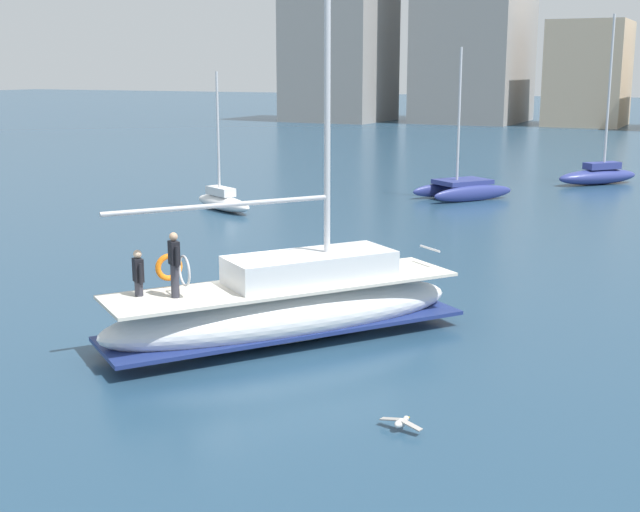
{
  "coord_description": "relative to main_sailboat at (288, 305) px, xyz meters",
  "views": [
    {
      "loc": [
        11.63,
        -18.63,
        6.8
      ],
      "look_at": [
        1.54,
        1.94,
        1.8
      ],
      "focal_mm": 48.46,
      "sensor_mm": 36.0,
      "label": 1
    }
  ],
  "objects": [
    {
      "name": "ground_plane",
      "position": [
        -1.58,
        -0.0,
        -0.91
      ],
      "size": [
        400.0,
        400.0,
        0.0
      ],
      "primitive_type": "plane",
      "color": "navy"
    },
    {
      "name": "main_sailboat",
      "position": [
        0.0,
        0.0,
        0.0
      ],
      "size": [
        7.58,
        9.18,
        13.01
      ],
      "color": "silver",
      "rests_on": "ground"
    },
    {
      "name": "moored_sloop_near",
      "position": [
        -12.55,
        16.68,
        -0.41
      ],
      "size": [
        4.44,
        2.91,
        6.64
      ],
      "color": "white",
      "rests_on": "ground"
    },
    {
      "name": "moored_sloop_far",
      "position": [
        2.38,
        34.73,
        -0.28
      ],
      "size": [
        4.66,
        5.13,
        9.85
      ],
      "color": "navy",
      "rests_on": "ground"
    },
    {
      "name": "moored_catamaran",
      "position": [
        -3.2,
        25.54,
        -0.31
      ],
      "size": [
        4.87,
        5.5,
        7.86
      ],
      "color": "navy",
      "rests_on": "ground"
    },
    {
      "name": "seagull",
      "position": [
        4.64,
        -4.06,
        -0.75
      ],
      "size": [
        0.92,
        0.48,
        0.16
      ],
      "color": "silver",
      "rests_on": "ground"
    },
    {
      "name": "waterfront_buildings",
      "position": [
        -4.29,
        89.79,
        9.15
      ],
      "size": [
        83.35,
        19.76,
        27.34
      ],
      "color": "gray",
      "rests_on": "ground"
    }
  ]
}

